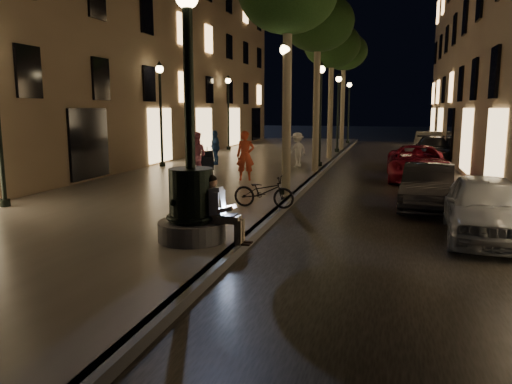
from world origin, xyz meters
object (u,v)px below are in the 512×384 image
(seated_man_laptop, at_px, (220,207))
(tree_third, at_px, (332,46))
(lamp_left_c, at_px, (228,103))
(car_rear, at_px, (433,149))
(fountain_lamppost, at_px, (191,192))
(tree_second, at_px, (318,24))
(car_third, at_px, (418,163))
(lamp_curb_b, at_px, (321,101))
(car_second, at_px, (428,187))
(pedestrian_blue, at_px, (215,147))
(tree_far, at_px, (344,52))
(pedestrian_pink, at_px, (196,156))
(car_fifth, at_px, (428,143))
(car_front, at_px, (486,207))
(lamp_curb_a, at_px, (285,97))
(pedestrian_white, at_px, (297,150))
(lamp_left_b, at_px, (160,101))
(lamp_curb_c, at_px, (338,103))
(bicycle, at_px, (264,192))
(pedestrian_red, at_px, (245,156))
(stroller, at_px, (207,163))
(lamp_curb_d, at_px, (349,104))

(seated_man_laptop, xyz_separation_m, tree_third, (0.09, 18.00, 5.21))
(lamp_left_c, xyz_separation_m, car_rear, (12.60, -1.95, -2.57))
(fountain_lamppost, relative_size, seated_man_laptop, 3.75)
(tree_second, xyz_separation_m, car_third, (4.20, -0.27, -5.63))
(lamp_curb_b, height_order, car_second, lamp_curb_b)
(fountain_lamppost, height_order, lamp_curb_b, fountain_lamppost)
(car_third, height_order, pedestrian_blue, pedestrian_blue)
(tree_far, bearing_deg, lamp_curb_b, -90.46)
(fountain_lamppost, relative_size, tree_second, 0.70)
(tree_second, bearing_deg, pedestrian_pink, -136.12)
(car_third, height_order, car_fifth, car_fifth)
(fountain_lamppost, xyz_separation_m, car_front, (6.01, 2.53, -0.49))
(car_fifth, bearing_deg, lamp_left_c, -167.42)
(tree_second, height_order, car_third, tree_second)
(lamp_curb_a, xyz_separation_m, car_third, (4.30, 5.73, -2.54))
(pedestrian_white, bearing_deg, tree_third, -155.73)
(tree_far, xyz_separation_m, pedestrian_white, (-1.03, -10.60, -5.43))
(tree_second, height_order, pedestrian_blue, tree_second)
(seated_man_laptop, height_order, lamp_left_b, lamp_left_b)
(tree_far, xyz_separation_m, lamp_curb_c, (-0.08, -2.00, -3.20))
(pedestrian_blue, height_order, bicycle, pedestrian_blue)
(lamp_curb_c, bearing_deg, pedestrian_pink, -105.68)
(lamp_curb_c, distance_m, pedestrian_red, 13.67)
(lamp_curb_a, xyz_separation_m, stroller, (-3.66, 2.81, -2.43))
(lamp_curb_b, height_order, car_third, lamp_curb_b)
(car_fifth, bearing_deg, car_second, -88.36)
(seated_man_laptop, relative_size, stroller, 1.15)
(lamp_curb_a, bearing_deg, lamp_curb_c, 90.00)
(lamp_curb_c, bearing_deg, tree_second, -89.43)
(lamp_curb_b, distance_m, car_second, 9.71)
(lamp_curb_b, distance_m, lamp_curb_d, 16.00)
(car_rear, relative_size, pedestrian_red, 2.46)
(fountain_lamppost, relative_size, bicycle, 3.07)
(lamp_curb_d, height_order, car_third, lamp_curb_d)
(seated_man_laptop, bearing_deg, pedestrian_blue, 110.03)
(car_front, height_order, pedestrian_blue, pedestrian_blue)
(stroller, distance_m, car_front, 10.95)
(tree_far, bearing_deg, lamp_curb_c, -92.29)
(seated_man_laptop, xyz_separation_m, pedestrian_red, (-1.98, 8.65, 0.20))
(lamp_curb_b, xyz_separation_m, pedestrian_blue, (-4.97, -0.60, -2.21))
(tree_far, relative_size, car_front, 1.78)
(tree_second, height_order, car_second, tree_second)
(fountain_lamppost, distance_m, pedestrian_white, 13.41)
(lamp_curb_a, distance_m, stroller, 5.21)
(lamp_curb_b, relative_size, pedestrian_blue, 2.92)
(pedestrian_white, bearing_deg, bicycle, 40.91)
(lamp_left_b, relative_size, bicycle, 2.84)
(lamp_curb_b, relative_size, pedestrian_white, 3.02)
(car_second, xyz_separation_m, pedestrian_blue, (-9.27, 7.71, 0.37))
(fountain_lamppost, bearing_deg, pedestrian_red, 98.96)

